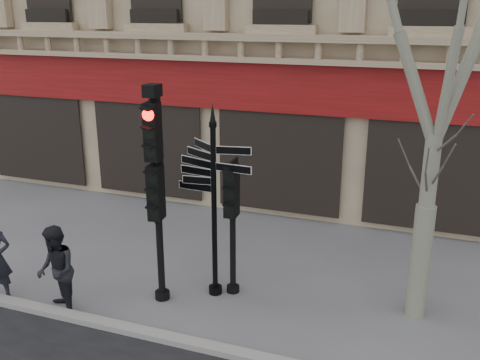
% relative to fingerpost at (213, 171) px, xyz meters
% --- Properties ---
extents(ground, '(80.00, 80.00, 0.00)m').
position_rel_fingerpost_xyz_m(ground, '(0.02, -0.42, -2.62)').
color(ground, slate).
rests_on(ground, ground).
extents(kerb, '(80.00, 0.25, 0.12)m').
position_rel_fingerpost_xyz_m(kerb, '(0.02, -1.82, -2.56)').
color(kerb, gray).
rests_on(kerb, ground).
extents(fingerpost, '(1.97, 1.97, 3.89)m').
position_rel_fingerpost_xyz_m(fingerpost, '(0.00, 0.00, 0.00)').
color(fingerpost, black).
rests_on(fingerpost, ground).
extents(traffic_signal_main, '(0.51, 0.39, 4.27)m').
position_rel_fingerpost_xyz_m(traffic_signal_main, '(-0.91, -0.56, 0.08)').
color(traffic_signal_main, black).
rests_on(traffic_signal_main, ground).
extents(traffic_signal_secondary, '(0.48, 0.36, 2.72)m').
position_rel_fingerpost_xyz_m(traffic_signal_secondary, '(0.32, 0.18, -0.72)').
color(traffic_signal_secondary, black).
rests_on(traffic_signal_secondary, ground).
extents(pedestrian_b, '(1.07, 1.07, 1.75)m').
position_rel_fingerpost_xyz_m(pedestrian_b, '(-2.50, -1.68, -1.74)').
color(pedestrian_b, black).
rests_on(pedestrian_b, ground).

